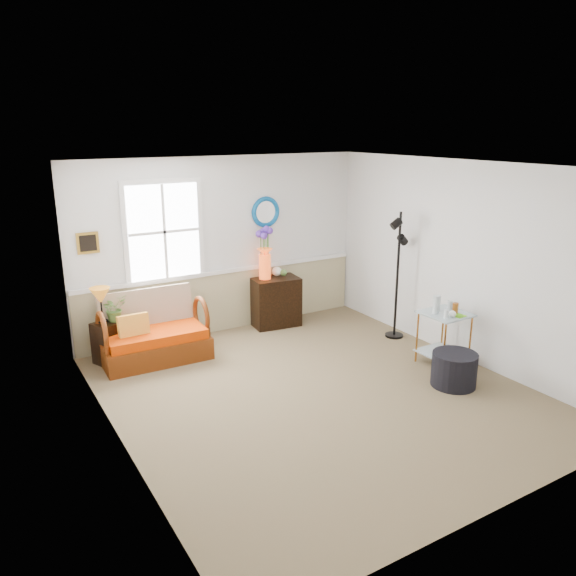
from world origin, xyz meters
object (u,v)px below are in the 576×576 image
loveseat (154,327)px  floor_lamp (397,276)px  cabinet (275,302)px  ottoman (454,369)px  side_table (443,339)px  lamp_stand (108,343)px

loveseat → floor_lamp: floor_lamp is taller
cabinet → ottoman: size_ratio=1.42×
side_table → cabinet: bearing=114.8°
side_table → floor_lamp: size_ratio=0.38×
ottoman → cabinet: bearing=104.6°
lamp_stand → floor_lamp: 4.10m
lamp_stand → ottoman: 4.39m
side_table → floor_lamp: 1.23m
ottoman → loveseat: bearing=137.1°
floor_lamp → ottoman: bearing=-95.8°
loveseat → cabinet: size_ratio=1.81×
floor_lamp → lamp_stand: bearing=173.7°
lamp_stand → cabinet: size_ratio=0.73×
loveseat → cabinet: (2.04, 0.34, -0.07)m
cabinet → ottoman: 3.05m
side_table → loveseat: bearing=146.6°
lamp_stand → floor_lamp: floor_lamp is taller
loveseat → floor_lamp: bearing=-15.2°
loveseat → side_table: 3.79m
loveseat → ottoman: bearing=-41.1°
side_table → floor_lamp: bearing=82.9°
loveseat → side_table: size_ratio=1.95×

